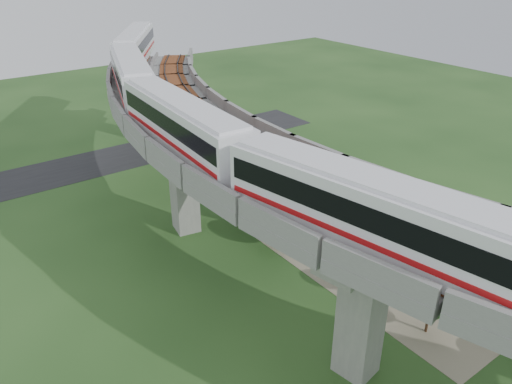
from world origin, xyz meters
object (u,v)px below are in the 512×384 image
(car_red, at_px, (457,228))
(car_dark, at_px, (357,233))
(car_white, at_px, (478,309))
(metro_train, at_px, (181,95))

(car_red, relative_size, car_dark, 0.89)
(car_dark, bearing_deg, car_white, -172.03)
(car_dark, bearing_deg, car_red, -109.77)
(car_white, height_order, car_dark, car_dark)
(car_red, bearing_deg, car_white, -74.04)
(metro_train, distance_m, car_white, 27.30)
(metro_train, relative_size, car_white, 19.60)
(car_white, xyz_separation_m, car_dark, (0.74, 12.04, 0.02))
(metro_train, distance_m, car_red, 26.65)
(metro_train, height_order, car_dark, metro_train)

